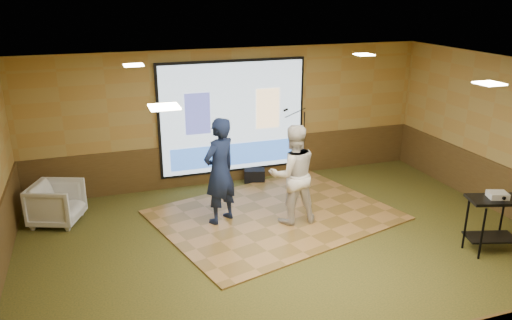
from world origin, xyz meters
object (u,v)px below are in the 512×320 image
object	(u,v)px
av_table	(494,214)
dance_floor	(275,215)
projector	(498,195)
player_right	(293,174)
mic_stand	(301,156)
player_left	(220,171)
duffel_bag	(254,175)
projector_screen	(233,118)
banquet_chair	(57,203)

from	to	relation	value
av_table	dance_floor	bearing A→B (deg)	140.74
projector	av_table	bearing A→B (deg)	-121.51
player_right	mic_stand	bearing A→B (deg)	-113.73
player_left	projector	xyz separation A→B (m)	(4.04, -2.47, -0.03)
dance_floor	duffel_bag	bearing A→B (deg)	83.67
player_left	av_table	bearing A→B (deg)	117.69
av_table	projector_screen	bearing A→B (deg)	125.48
player_left	player_right	size ratio (longest dim) A/B	1.07
banquet_chair	duffel_bag	distance (m)	4.27
player_left	av_table	world-z (taller)	player_left
av_table	banquet_chair	size ratio (longest dim) A/B	1.09
projector_screen	dance_floor	size ratio (longest dim) A/B	0.77
player_left	duffel_bag	bearing A→B (deg)	-156.01
mic_stand	av_table	bearing A→B (deg)	-50.63
dance_floor	banquet_chair	xyz separation A→B (m)	(-3.97, 1.03, 0.38)
mic_stand	projector_screen	bearing A→B (deg)	-169.72
projector_screen	banquet_chair	size ratio (longest dim) A/B	3.84
av_table	mic_stand	bearing A→B (deg)	110.91
projector	duffel_bag	bearing A→B (deg)	142.67
player_right	mic_stand	world-z (taller)	player_right
projector	mic_stand	distance (m)	4.55
projector_screen	mic_stand	distance (m)	1.86
dance_floor	mic_stand	world-z (taller)	mic_stand
projector_screen	projector	world-z (taller)	projector_screen
projector	projector_screen	bearing A→B (deg)	145.38
av_table	mic_stand	distance (m)	4.54
projector_screen	projector	size ratio (longest dim) A/B	11.15
dance_floor	projector	size ratio (longest dim) A/B	14.42
av_table	projector	bearing A→B (deg)	38.81
mic_stand	player_left	bearing A→B (deg)	-125.42
banquet_chair	duffel_bag	world-z (taller)	banquet_chair
av_table	mic_stand	world-z (taller)	mic_stand
projector_screen	duffel_bag	world-z (taller)	projector_screen
mic_stand	banquet_chair	bearing A→B (deg)	-153.08
player_right	banquet_chair	bearing A→B (deg)	-14.92
av_table	banquet_chair	world-z (taller)	av_table
banquet_chair	mic_stand	bearing A→B (deg)	-60.08
banquet_chair	projector_screen	bearing A→B (deg)	-53.41
av_table	duffel_bag	xyz separation A→B (m)	(-2.75, 4.27, -0.51)
player_right	banquet_chair	xyz separation A→B (m)	(-4.17, 1.40, -0.58)
player_left	player_right	xyz separation A→B (m)	(1.27, -0.44, -0.06)
player_left	player_right	bearing A→B (deg)	130.25
dance_floor	banquet_chair	distance (m)	4.12
dance_floor	banquet_chair	bearing A→B (deg)	165.46
dance_floor	duffel_bag	distance (m)	1.87
projector_screen	player_left	size ratio (longest dim) A/B	1.66
dance_floor	av_table	size ratio (longest dim) A/B	4.54
player_left	mic_stand	size ratio (longest dim) A/B	1.20
duffel_bag	player_right	bearing A→B (deg)	-90.15
player_left	duffel_bag	xyz separation A→B (m)	(1.27, 1.79, -0.89)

